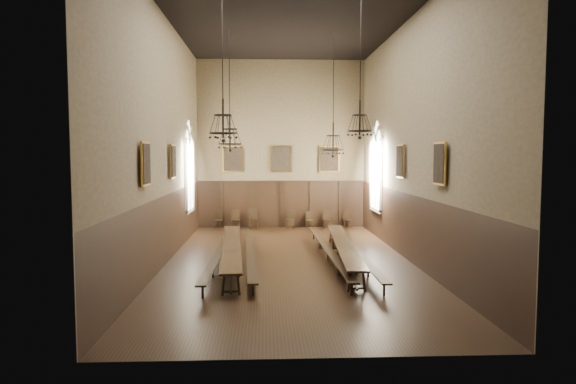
{
  "coord_description": "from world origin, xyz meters",
  "views": [
    {
      "loc": [
        -0.88,
        -18.73,
        4.01
      ],
      "look_at": [
        0.03,
        1.5,
        2.48
      ],
      "focal_mm": 32.0,
      "sensor_mm": 36.0,
      "label": 1
    }
  ],
  "objects": [
    {
      "name": "bench_right_outer",
      "position": [
        2.47,
        -0.21,
        0.28
      ],
      "size": [
        0.3,
        9.65,
        0.43
      ],
      "rotation": [
        0.0,
        0.0,
        0.0
      ],
      "color": "black",
      "rests_on": "floor"
    },
    {
      "name": "portrait_right_1",
      "position": [
        4.38,
        -3.5,
        3.7
      ],
      "size": [
        0.12,
        1.0,
        1.3
      ],
      "color": "#BF8A2D",
      "rests_on": "wall_right"
    },
    {
      "name": "wall_left",
      "position": [
        -4.51,
        0.0,
        4.5
      ],
      "size": [
        0.02,
        18.0,
        9.0
      ],
      "primitive_type": "cube",
      "color": "#78664A",
      "rests_on": "ground"
    },
    {
      "name": "portrait_back_1",
      "position": [
        0.0,
        8.88,
        3.7
      ],
      "size": [
        1.1,
        0.12,
        1.4
      ],
      "color": "#BF8A2D",
      "rests_on": "wall_back"
    },
    {
      "name": "table_left",
      "position": [
        -2.1,
        -0.27,
        0.36
      ],
      "size": [
        1.2,
        9.3,
        0.72
      ],
      "rotation": [
        0.0,
        0.0,
        0.06
      ],
      "color": "black",
      "rests_on": "floor"
    },
    {
      "name": "chair_2",
      "position": [
        -1.51,
        8.61,
        0.32
      ],
      "size": [
        0.48,
        0.48,
        1.04
      ],
      "rotation": [
        0.0,
        0.0,
        0.04
      ],
      "color": "black",
      "rests_on": "floor"
    },
    {
      "name": "chair_6",
      "position": [
        2.47,
        8.48,
        0.29
      ],
      "size": [
        0.46,
        0.46,
        0.95
      ],
      "rotation": [
        0.0,
        0.0,
        0.09
      ],
      "color": "black",
      "rests_on": "floor"
    },
    {
      "name": "table_right",
      "position": [
        2.01,
        -0.09,
        0.36
      ],
      "size": [
        1.21,
        9.27,
        0.72
      ],
      "rotation": [
        0.0,
        0.0,
        -0.06
      ],
      "color": "black",
      "rests_on": "floor"
    },
    {
      "name": "wall_back",
      "position": [
        0.0,
        9.01,
        4.5
      ],
      "size": [
        9.0,
        0.02,
        9.0
      ],
      "primitive_type": "cube",
      "color": "#78664A",
      "rests_on": "ground"
    },
    {
      "name": "chair_7",
      "position": [
        3.53,
        8.58,
        0.27
      ],
      "size": [
        0.47,
        0.47,
        0.89
      ],
      "rotation": [
        0.0,
        0.0,
        0.21
      ],
      "color": "black",
      "rests_on": "floor"
    },
    {
      "name": "chandelier_front_left",
      "position": [
        -2.18,
        -2.6,
        4.93
      ],
      "size": [
        0.87,
        0.87,
        4.52
      ],
      "color": "black",
      "rests_on": "ceiling"
    },
    {
      "name": "chandelier_front_right",
      "position": [
        2.2,
        -2.12,
        5.04
      ],
      "size": [
        0.79,
        0.79,
        4.41
      ],
      "color": "black",
      "rests_on": "ceiling"
    },
    {
      "name": "portrait_left_0",
      "position": [
        -4.38,
        1.0,
        3.7
      ],
      "size": [
        0.12,
        1.0,
        1.3
      ],
      "color": "#BF8A2D",
      "rests_on": "wall_left"
    },
    {
      "name": "chair_5",
      "position": [
        1.51,
        8.6,
        0.27
      ],
      "size": [
        0.41,
        0.41,
        0.88
      ],
      "rotation": [
        0.0,
        0.0,
        0.06
      ],
      "color": "black",
      "rests_on": "floor"
    },
    {
      "name": "wainscot_panelling",
      "position": [
        0.0,
        0.0,
        1.25
      ],
      "size": [
        9.0,
        18.0,
        2.5
      ],
      "primitive_type": null,
      "color": "black",
      "rests_on": "floor"
    },
    {
      "name": "ceiling",
      "position": [
        0.0,
        0.0,
        9.01
      ],
      "size": [
        9.0,
        18.0,
        0.02
      ],
      "primitive_type": "cube",
      "color": "black",
      "rests_on": "ground"
    },
    {
      "name": "chair_0",
      "position": [
        -3.39,
        8.59,
        0.28
      ],
      "size": [
        0.49,
        0.49,
        0.93
      ],
      "rotation": [
        0.0,
        0.0,
        -0.21
      ],
      "color": "black",
      "rests_on": "floor"
    },
    {
      "name": "bench_left_outer",
      "position": [
        -2.53,
        0.09,
        0.3
      ],
      "size": [
        0.49,
        10.43,
        0.47
      ],
      "rotation": [
        0.0,
        0.0,
        -0.02
      ],
      "color": "black",
      "rests_on": "floor"
    },
    {
      "name": "window_left",
      "position": [
        -4.43,
        5.5,
        3.4
      ],
      "size": [
        0.2,
        2.2,
        4.6
      ],
      "primitive_type": null,
      "color": "white",
      "rests_on": "wall_left"
    },
    {
      "name": "chair_4",
      "position": [
        0.48,
        8.48,
        0.3
      ],
      "size": [
        0.54,
        0.54,
        0.98
      ],
      "rotation": [
        0.0,
        0.0,
        -0.29
      ],
      "color": "black",
      "rests_on": "floor"
    },
    {
      "name": "portrait_back_2",
      "position": [
        2.6,
        8.88,
        3.7
      ],
      "size": [
        1.1,
        0.12,
        1.4
      ],
      "color": "#BF8A2D",
      "rests_on": "wall_back"
    },
    {
      "name": "portrait_right_0",
      "position": [
        4.38,
        1.0,
        3.7
      ],
      "size": [
        0.12,
        1.0,
        1.3
      ],
      "color": "#BF8A2D",
      "rests_on": "wall_right"
    },
    {
      "name": "wall_front",
      "position": [
        0.0,
        -9.01,
        4.5
      ],
      "size": [
        9.0,
        0.02,
        9.0
      ],
      "primitive_type": "cube",
      "color": "#78664A",
      "rests_on": "ground"
    },
    {
      "name": "bench_left_inner",
      "position": [
        -1.45,
        0.11,
        0.29
      ],
      "size": [
        0.78,
        10.1,
        0.45
      ],
      "rotation": [
        0.0,
        0.0,
        0.05
      ],
      "color": "black",
      "rests_on": "floor"
    },
    {
      "name": "wall_right",
      "position": [
        4.51,
        0.0,
        4.5
      ],
      "size": [
        0.02,
        18.0,
        9.0
      ],
      "primitive_type": "cube",
      "color": "#78664A",
      "rests_on": "ground"
    },
    {
      "name": "floor",
      "position": [
        0.0,
        0.0,
        -0.01
      ],
      "size": [
        9.0,
        18.0,
        0.02
      ],
      "primitive_type": "cube",
      "color": "black",
      "rests_on": "ground"
    },
    {
      "name": "portrait_left_1",
      "position": [
        -4.38,
        -3.5,
        3.7
      ],
      "size": [
        0.12,
        1.0,
        1.3
      ],
      "color": "#BF8A2D",
      "rests_on": "wall_left"
    },
    {
      "name": "window_right",
      "position": [
        4.43,
        5.5,
        3.4
      ],
      "size": [
        0.2,
        2.2,
        4.6
      ],
      "primitive_type": null,
      "color": "white",
      "rests_on": "wall_right"
    },
    {
      "name": "bench_right_inner",
      "position": [
        1.47,
        0.16,
        0.3
      ],
      "size": [
        0.48,
        10.38,
        0.47
      ],
      "rotation": [
        0.0,
        0.0,
        0.02
      ],
      "color": "black",
      "rests_on": "floor"
    },
    {
      "name": "chandelier_back_right",
      "position": [
        1.97,
        2.65,
        4.46
      ],
      "size": [
        0.92,
        0.92,
        5.01
      ],
      "color": "black",
      "rests_on": "ceiling"
    },
    {
      "name": "chair_1",
      "position": [
        -2.44,
        8.49,
        0.3
      ],
      "size": [
        0.5,
        0.5,
        0.99
      ],
      "rotation": [
        0.0,
        0.0,
        0.16
      ],
      "color": "black",
      "rests_on": "floor"
    },
    {
      "name": "chandelier_back_left",
      "position": [
        -2.32,
        2.55,
        4.68
      ],
      "size": [
        0.95,
        0.95,
        4.78
      ],
      "color": "black",
      "rests_on": "ceiling"
    },
    {
      "name": "portrait_back_0",
      "position": [
        -2.6,
        8.88,
        3.7
      ],
      "size": [
        1.1,
        0.12,
        1.4
      ],
      "color": "#BF8A2D",
      "rests_on": "wall_back"
    }
  ]
}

